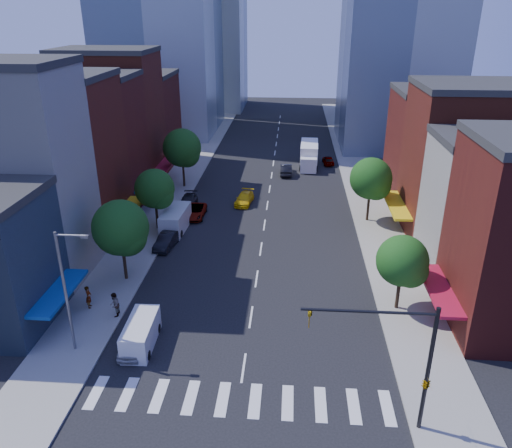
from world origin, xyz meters
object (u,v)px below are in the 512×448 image
(traffic_car_oncoming, at_px, (286,169))
(pedestrian_near, at_px, (89,297))
(parked_car_second, at_px, (166,241))
(traffic_car_far, at_px, (328,160))
(parked_car_third, at_px, (195,212))
(box_truck, at_px, (309,155))
(cargo_van_near, at_px, (140,334))
(parked_car_front, at_px, (135,340))
(parked_car_rear, at_px, (188,202))
(taxi, at_px, (244,199))
(pedestrian_far, at_px, (114,305))
(cargo_van_far, at_px, (175,220))

(traffic_car_oncoming, bearing_deg, pedestrian_near, 66.31)
(parked_car_second, height_order, traffic_car_far, parked_car_second)
(parked_car_second, distance_m, traffic_car_far, 35.25)
(parked_car_third, distance_m, box_truck, 25.28)
(traffic_car_far, bearing_deg, cargo_van_near, 67.69)
(parked_car_front, height_order, parked_car_rear, parked_car_front)
(traffic_car_oncoming, relative_size, pedestrian_near, 2.48)
(traffic_car_far, bearing_deg, parked_car_second, 56.10)
(parked_car_front, bearing_deg, taxi, 79.84)
(pedestrian_near, bearing_deg, parked_car_second, -30.53)
(parked_car_third, bearing_deg, parked_car_rear, 115.27)
(parked_car_second, relative_size, cargo_van_near, 0.91)
(cargo_van_near, relative_size, traffic_car_oncoming, 0.99)
(pedestrian_far, bearing_deg, box_truck, 153.25)
(cargo_van_near, height_order, pedestrian_far, pedestrian_far)
(cargo_van_near, height_order, cargo_van_far, cargo_van_far)
(box_truck, bearing_deg, taxi, -114.23)
(box_truck, bearing_deg, parked_car_third, -120.22)
(box_truck, bearing_deg, pedestrian_near, -112.08)
(pedestrian_near, bearing_deg, traffic_car_oncoming, -36.27)
(taxi, bearing_deg, traffic_car_far, 64.64)
(cargo_van_far, distance_m, pedestrian_near, 16.04)
(parked_car_front, distance_m, box_truck, 47.53)
(parked_car_rear, xyz_separation_m, pedestrian_far, (-1.00, -23.59, 0.45))
(parked_car_rear, bearing_deg, parked_car_front, -88.65)
(cargo_van_far, bearing_deg, parked_car_front, -82.64)
(parked_car_front, relative_size, box_truck, 0.49)
(parked_car_rear, height_order, traffic_car_oncoming, traffic_car_oncoming)
(taxi, relative_size, box_truck, 0.53)
(parked_car_second, xyz_separation_m, traffic_car_oncoming, (11.54, 24.84, 0.07))
(parked_car_front, relative_size, cargo_van_far, 0.74)
(pedestrian_far, bearing_deg, parked_car_second, 169.49)
(traffic_car_far, distance_m, pedestrian_near, 47.04)
(cargo_van_near, relative_size, box_truck, 0.55)
(parked_car_second, bearing_deg, pedestrian_far, -87.42)
(traffic_car_oncoming, bearing_deg, box_truck, -128.02)
(traffic_car_oncoming, distance_m, traffic_car_far, 8.44)
(cargo_van_near, height_order, pedestrian_near, pedestrian_near)
(parked_car_rear, bearing_deg, traffic_car_oncoming, 48.00)
(parked_car_front, bearing_deg, cargo_van_near, 44.54)
(cargo_van_far, bearing_deg, parked_car_rear, 92.59)
(parked_car_rear, bearing_deg, traffic_car_far, 45.02)
(pedestrian_near, distance_m, pedestrian_far, 2.66)
(cargo_van_near, height_order, traffic_car_oncoming, cargo_van_near)
(traffic_car_far, xyz_separation_m, pedestrian_near, (-21.38, -41.90, 0.45))
(parked_car_rear, relative_size, traffic_car_oncoming, 1.01)
(parked_car_third, height_order, taxi, parked_car_third)
(pedestrian_far, bearing_deg, taxi, 157.17)
(cargo_van_near, bearing_deg, pedestrian_far, 130.06)
(cargo_van_far, relative_size, traffic_car_oncoming, 1.20)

